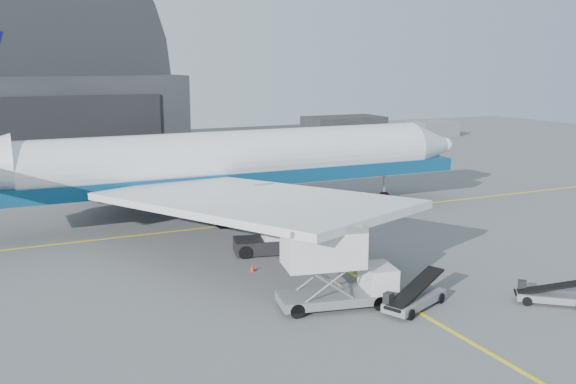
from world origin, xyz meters
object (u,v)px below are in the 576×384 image
catering_truck (333,268)px  belt_loader_a (414,299)px  airliner (216,163)px  pushback_tug (266,243)px  belt_loader_b (551,295)px

catering_truck → belt_loader_a: 4.91m
airliner → belt_loader_a: size_ratio=10.62×
pushback_tug → belt_loader_a: pushback_tug is taller
belt_loader_b → catering_truck: bearing=-164.2°
belt_loader_a → airliner: bearing=73.9°
catering_truck → belt_loader_a: catering_truck is taller
catering_truck → pushback_tug: size_ratio=1.46×
catering_truck → belt_loader_b: (11.65, -4.85, -1.81)m
belt_loader_a → belt_loader_b: 8.06m
pushback_tug → belt_loader_b: bearing=-42.3°
pushback_tug → airliner: bearing=103.1°
airliner → belt_loader_a: (3.22, -24.72, -4.46)m
catering_truck → pushback_tug: catering_truck is taller
airliner → catering_truck: (-0.85, -22.60, -2.72)m
belt_loader_b → airliner: bearing=149.9°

